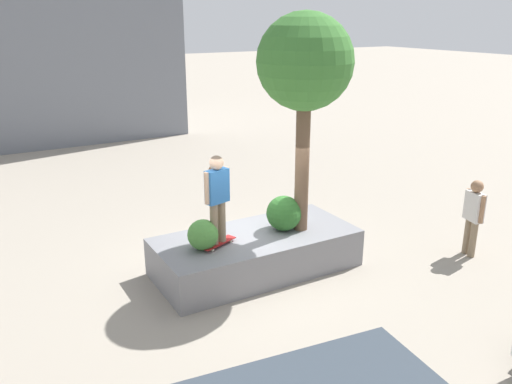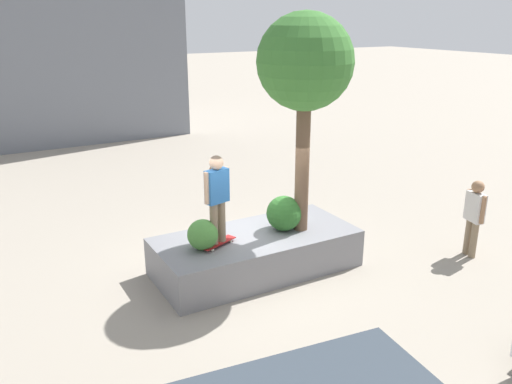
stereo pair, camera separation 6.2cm
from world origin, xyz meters
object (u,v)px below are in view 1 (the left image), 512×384
Objects in this scene: plaza_tree at (305,65)px; bystander_watching at (214,191)px; skateboard at (218,243)px; planter_ledge at (256,252)px; passerby_with_bag at (474,213)px; skateboarder at (217,193)px.

bystander_watching is (0.62, -2.82, -3.18)m from plaza_tree.
bystander_watching is at bearing -113.79° from skateboard.
planter_ledge is 4.70m from passerby_with_bag.
planter_ledge is at bearing 83.02° from bystander_watching.
planter_ledge is 1.00m from skateboard.
skateboarder is at bearing -116.57° from skateboard.
planter_ledge is 1.70m from skateboarder.
skateboarder is (-0.00, -0.00, 1.00)m from skateboard.
planter_ledge is 2.70m from bystander_watching.
bystander_watching reaches higher than skateboard.
skateboard is (0.89, 0.12, 0.44)m from planter_ledge.
bystander_watching reaches higher than planter_ledge.
skateboarder is 3.15m from bystander_watching.
bystander_watching is (-1.21, -2.75, 0.05)m from skateboard.
passerby_with_bag reaches higher than skateboard.
passerby_with_bag is (-5.24, 1.56, -0.85)m from skateboarder.
planter_ledge is at bearing -172.61° from skateboard.
plaza_tree is at bearing -23.56° from passerby_with_bag.
skateboarder is 1.12× the size of bystander_watching.
bystander_watching is (-0.32, -2.63, 0.49)m from planter_ledge.
skateboard is 1.00m from skateboarder.
bystander_watching is at bearing -46.91° from passerby_with_bag.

